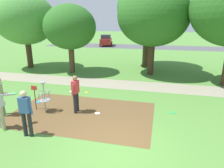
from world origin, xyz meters
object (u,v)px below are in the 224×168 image
at_px(frisbee_far_right, 172,113).
at_px(tree_near_left, 25,19).
at_px(player_waiting_left, 1,94).
at_px(tree_mid_right, 153,16).
at_px(parked_car_leftmost, 106,40).
at_px(frisbee_far_left, 97,113).
at_px(tree_mid_left, 70,27).
at_px(player_waiting_right, 76,92).
at_px(frisbee_mid_grass, 38,102).
at_px(tree_mid_center, 148,7).
at_px(disc_golf_basket, 43,96).
at_px(player_throwing, 26,111).
at_px(frisbee_near_basket, 87,93).

relative_size(frisbee_far_right, tree_near_left, 0.04).
xyz_separation_m(player_waiting_left, tree_mid_right, (5.80, 8.76, 3.36)).
bearing_deg(parked_car_leftmost, tree_mid_right, -64.80).
height_order(frisbee_far_left, tree_mid_left, tree_mid_left).
xyz_separation_m(player_waiting_right, frisbee_far_right, (4.22, 0.92, -0.96)).
bearing_deg(frisbee_mid_grass, tree_mid_right, 54.00).
bearing_deg(parked_car_leftmost, tree_mid_center, -62.83).
xyz_separation_m(tree_near_left, tree_mid_right, (10.48, 0.10, 0.19)).
bearing_deg(disc_golf_basket, player_throwing, -73.58).
xyz_separation_m(frisbee_far_right, tree_mid_left, (-7.51, 5.92, 3.50)).
bearing_deg(parked_car_leftmost, tree_near_left, -96.41).
bearing_deg(player_throwing, tree_near_left, 124.48).
height_order(tree_near_left, parked_car_leftmost, tree_near_left).
bearing_deg(frisbee_far_right, parked_car_leftmost, 111.69).
bearing_deg(frisbee_far_left, tree_mid_right, 76.38).
relative_size(player_waiting_left, player_waiting_right, 1.00).
relative_size(player_waiting_left, frisbee_far_left, 7.62).
height_order(player_waiting_right, parked_car_leftmost, parked_car_leftmost).
xyz_separation_m(player_waiting_right, parked_car_leftmost, (-5.63, 25.68, -0.05)).
distance_m(player_waiting_left, frisbee_mid_grass, 1.99).
relative_size(player_throwing, frisbee_far_right, 6.83).
xyz_separation_m(player_throwing, player_waiting_right, (0.88, 2.25, 0.00)).
distance_m(frisbee_near_basket, tree_mid_left, 6.22).
height_order(player_waiting_right, tree_mid_center, tree_mid_center).
relative_size(player_throwing, frisbee_mid_grass, 6.59).
relative_size(tree_mid_left, tree_mid_right, 0.79).
bearing_deg(disc_golf_basket, tree_mid_left, 104.45).
bearing_deg(frisbee_far_left, frisbee_near_basket, 120.10).
relative_size(disc_golf_basket, frisbee_mid_grass, 5.36).
xyz_separation_m(frisbee_near_basket, parked_car_leftmost, (-5.16, 23.14, 0.91)).
relative_size(player_waiting_right, tree_mid_center, 0.24).
distance_m(disc_golf_basket, frisbee_mid_grass, 1.44).
bearing_deg(parked_car_leftmost, disc_golf_basket, -80.88).
bearing_deg(frisbee_far_right, tree_mid_right, 101.63).
bearing_deg(frisbee_mid_grass, tree_mid_left, 98.47).
relative_size(frisbee_mid_grass, frisbee_far_left, 1.16).
bearing_deg(tree_mid_right, player_waiting_left, -123.52).
height_order(player_waiting_right, tree_mid_left, tree_mid_left).
distance_m(player_waiting_left, tree_near_left, 10.34).
bearing_deg(parked_car_leftmost, player_waiting_right, -77.64).
bearing_deg(tree_mid_left, tree_mid_center, 33.63).
xyz_separation_m(player_waiting_right, frisbee_near_basket, (-0.46, 2.54, -0.96)).
xyz_separation_m(player_waiting_left, frisbee_far_right, (7.20, 1.96, -0.96)).
height_order(frisbee_far_left, tree_mid_center, tree_mid_center).
height_order(player_throwing, frisbee_far_left, player_throwing).
bearing_deg(tree_mid_left, tree_mid_right, 8.25).
bearing_deg(disc_golf_basket, tree_mid_right, 61.74).
bearing_deg(tree_mid_right, frisbee_far_left, -103.62).
relative_size(frisbee_near_basket, frisbee_far_left, 0.94).
height_order(disc_golf_basket, tree_mid_center, tree_mid_center).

